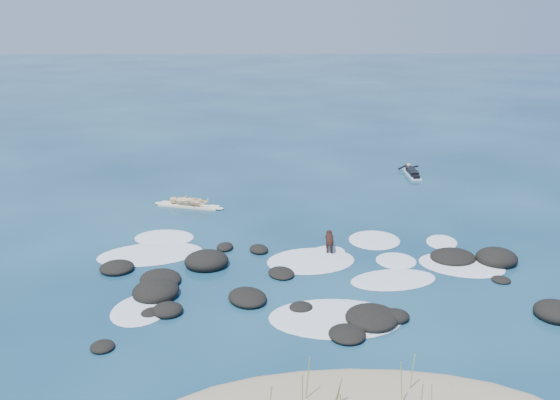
{
  "coord_description": "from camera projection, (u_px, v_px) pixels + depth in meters",
  "views": [
    {
      "loc": [
        -1.88,
        -18.46,
        8.19
      ],
      "look_at": [
        -1.38,
        4.0,
        0.9
      ],
      "focal_mm": 40.0,
      "sensor_mm": 36.0,
      "label": 1
    }
  ],
  "objects": [
    {
      "name": "paddling_surfer_rig",
      "position": [
        412.0,
        172.0,
        30.24
      ],
      "size": [
        1.04,
        2.31,
        0.4
      ],
      "rotation": [
        0.0,
        0.0,
        1.58
      ],
      "color": "white",
      "rests_on": "ground"
    },
    {
      "name": "dog",
      "position": [
        329.0,
        239.0,
        20.99
      ],
      "size": [
        0.3,
        1.07,
        0.68
      ],
      "rotation": [
        0.0,
        0.0,
        1.52
      ],
      "color": "black",
      "rests_on": "ground"
    },
    {
      "name": "breaking_foam",
      "position": [
        304.0,
        269.0,
        19.76
      ],
      "size": [
        13.74,
        8.15,
        0.12
      ],
      "color": "white",
      "rests_on": "ground"
    },
    {
      "name": "reef_rocks",
      "position": [
        313.0,
        282.0,
        18.58
      ],
      "size": [
        13.8,
        7.05,
        0.61
      ],
      "color": "black",
      "rests_on": "ground"
    },
    {
      "name": "ground",
      "position": [
        325.0,
        264.0,
        20.12
      ],
      "size": [
        160.0,
        160.0,
        0.0
      ],
      "primitive_type": "plane",
      "color": "#0A2642",
      "rests_on": "ground"
    },
    {
      "name": "standing_surfer_rig",
      "position": [
        188.0,
        191.0,
        25.45
      ],
      "size": [
        3.0,
        1.19,
        1.73
      ],
      "rotation": [
        0.0,
        0.0,
        -0.28
      ],
      "color": "#FEF8CB",
      "rests_on": "ground"
    }
  ]
}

